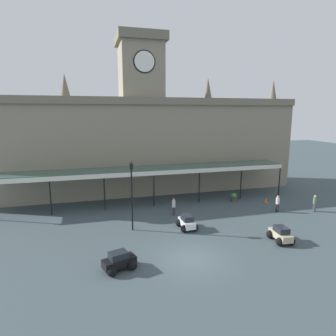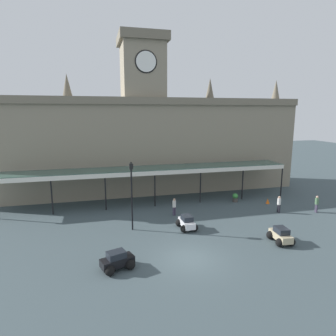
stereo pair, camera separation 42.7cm
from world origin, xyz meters
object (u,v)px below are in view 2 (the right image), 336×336
pedestrian_crossing_forecourt (317,203)px  traffic_cone (268,201)px  car_white_sedan (187,223)px  pedestrian_beside_cars (279,204)px  car_black_sedan (117,262)px  victorian_lamppost (132,189)px  planter_by_canopy (235,197)px  car_beige_sedan (281,236)px  pedestrian_near_entrance (174,206)px

pedestrian_crossing_forecourt → traffic_cone: (-3.02, 3.63, -0.63)m
car_white_sedan → pedestrian_beside_cars: (9.98, 1.64, 0.41)m
car_white_sedan → traffic_cone: bearing=22.8°
car_black_sedan → pedestrian_beside_cars: (16.15, 6.67, 0.41)m
victorian_lamppost → planter_by_canopy: (11.94, 4.94, -3.03)m
car_beige_sedan → planter_by_canopy: size_ratio=2.20×
victorian_lamppost → pedestrian_near_entrance: bearing=30.1°
pedestrian_crossing_forecourt → planter_by_canopy: (-6.14, 5.07, -0.42)m
victorian_lamppost → car_beige_sedan: bearing=-26.1°
pedestrian_beside_cars → planter_by_canopy: pedestrian_beside_cars is taller
car_beige_sedan → pedestrian_near_entrance: 9.86m
car_beige_sedan → traffic_cone: 9.78m
pedestrian_near_entrance → pedestrian_beside_cars: 10.27m
victorian_lamppost → traffic_cone: bearing=13.1°
pedestrian_beside_cars → planter_by_canopy: (-2.48, 4.25, -0.42)m
car_black_sedan → pedestrian_crossing_forecourt: 20.65m
pedestrian_crossing_forecourt → traffic_cone: size_ratio=3.02×
car_white_sedan → pedestrian_near_entrance: pedestrian_near_entrance is taller
car_beige_sedan → pedestrian_beside_cars: size_ratio=1.27×
traffic_cone → planter_by_canopy: size_ratio=0.58×
planter_by_canopy → car_black_sedan: bearing=-141.4°
traffic_cone → car_beige_sedan: bearing=-117.6°
car_black_sedan → traffic_cone: car_black_sedan is taller
car_white_sedan → pedestrian_crossing_forecourt: pedestrian_crossing_forecourt is taller
car_white_sedan → car_black_sedan: size_ratio=0.93×
victorian_lamppost → traffic_cone: 15.79m
car_beige_sedan → planter_by_canopy: 10.20m
car_white_sedan → planter_by_canopy: bearing=38.2°
car_white_sedan → victorian_lamppost: size_ratio=0.36×
pedestrian_beside_cars → traffic_cone: (0.63, 2.81, -0.63)m
car_white_sedan → car_black_sedan: 7.96m
traffic_cone → victorian_lamppost: bearing=-166.9°
car_black_sedan → pedestrian_near_entrance: bearing=54.5°
car_white_sedan → pedestrian_near_entrance: size_ratio=1.24×
car_beige_sedan → traffic_cone: car_beige_sedan is taller
car_black_sedan → planter_by_canopy: size_ratio=2.31×
car_beige_sedan → pedestrian_beside_cars: pedestrian_beside_cars is taller
pedestrian_crossing_forecourt → car_white_sedan: bearing=-176.6°
victorian_lamppost → planter_by_canopy: victorian_lamppost is taller
car_white_sedan → traffic_cone: (10.60, 4.45, -0.23)m
car_beige_sedan → pedestrian_crossing_forecourt: 9.08m
car_beige_sedan → car_white_sedan: bearing=145.3°
pedestrian_crossing_forecourt → traffic_cone: bearing=129.8°
victorian_lamppost → planter_by_canopy: bearing=22.5°
pedestrian_near_entrance → pedestrian_beside_cars: same height
car_beige_sedan → pedestrian_beside_cars: bearing=56.3°
pedestrian_crossing_forecourt → victorian_lamppost: victorian_lamppost is taller
car_white_sedan → planter_by_canopy: (7.49, 5.89, -0.01)m
car_black_sedan → pedestrian_near_entrance: 10.40m
victorian_lamppost → traffic_cone: victorian_lamppost is taller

